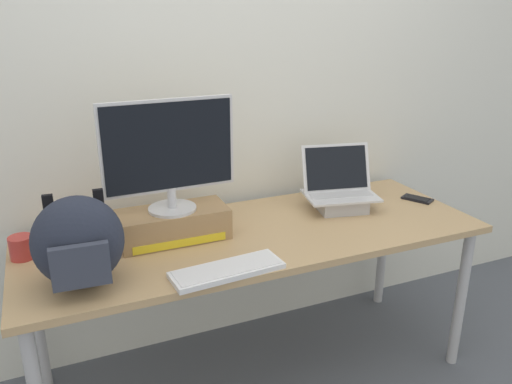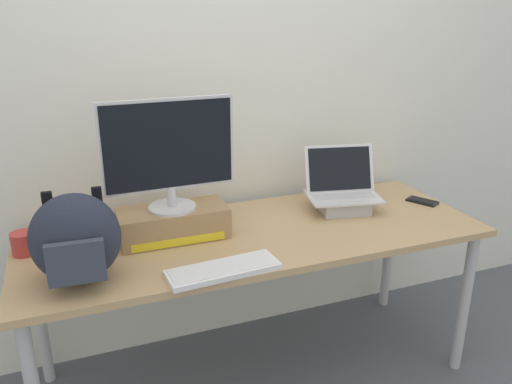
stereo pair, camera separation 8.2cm
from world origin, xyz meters
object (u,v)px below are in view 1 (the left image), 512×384
at_px(toner_box_yellow, 173,224).
at_px(open_laptop, 340,196).
at_px(external_keyboard, 227,270).
at_px(cell_phone, 417,199).
at_px(messenger_backpack, 78,242).
at_px(plush_toy, 95,237).
at_px(coffee_mug, 22,247).
at_px(desktop_monitor, 169,153).

xyz_separation_m(toner_box_yellow, open_laptop, (0.82, 0.03, -0.00)).
xyz_separation_m(external_keyboard, cell_phone, (1.14, 0.33, -0.01)).
distance_m(toner_box_yellow, open_laptop, 0.82).
xyz_separation_m(messenger_backpack, plush_toy, (0.07, 0.26, -0.10)).
height_order(external_keyboard, plush_toy, plush_toy).
relative_size(coffee_mug, plush_toy, 1.17).
distance_m(toner_box_yellow, messenger_backpack, 0.47).
relative_size(external_keyboard, plush_toy, 3.70).
xyz_separation_m(external_keyboard, plush_toy, (-0.42, 0.38, 0.05)).
bearing_deg(external_keyboard, desktop_monitor, 101.43).
xyz_separation_m(toner_box_yellow, messenger_backpack, (-0.39, -0.24, 0.10)).
distance_m(toner_box_yellow, cell_phone, 1.24).
bearing_deg(messenger_backpack, external_keyboard, -10.99).
bearing_deg(open_laptop, coffee_mug, -169.34).
distance_m(messenger_backpack, cell_phone, 1.65).
xyz_separation_m(desktop_monitor, coffee_mug, (-0.58, 0.06, -0.32)).
height_order(open_laptop, cell_phone, open_laptop).
bearing_deg(cell_phone, external_keyboard, 167.61).
bearing_deg(toner_box_yellow, messenger_backpack, -147.90).
xyz_separation_m(external_keyboard, messenger_backpack, (-0.49, 0.12, 0.15)).
xyz_separation_m(toner_box_yellow, external_keyboard, (0.10, -0.37, -0.05)).
xyz_separation_m(desktop_monitor, cell_phone, (1.24, -0.03, -0.36)).
height_order(desktop_monitor, open_laptop, desktop_monitor).
height_order(toner_box_yellow, coffee_mug, toner_box_yellow).
relative_size(external_keyboard, coffee_mug, 3.16).
relative_size(desktop_monitor, external_keyboard, 1.27).
bearing_deg(messenger_backpack, desktop_monitor, 35.09).
distance_m(open_laptop, plush_toy, 1.13).
relative_size(external_keyboard, cell_phone, 2.60).
relative_size(desktop_monitor, messenger_backpack, 1.66).
bearing_deg(coffee_mug, external_keyboard, -31.76).
relative_size(toner_box_yellow, cell_phone, 2.75).
xyz_separation_m(open_laptop, external_keyboard, (-0.72, -0.39, -0.05)).
bearing_deg(open_laptop, messenger_backpack, -155.57).
distance_m(desktop_monitor, cell_phone, 1.30).
height_order(external_keyboard, cell_phone, external_keyboard).
xyz_separation_m(desktop_monitor, messenger_backpack, (-0.39, -0.24, -0.21)).
height_order(toner_box_yellow, messenger_backpack, messenger_backpack).
distance_m(coffee_mug, plush_toy, 0.27).
bearing_deg(toner_box_yellow, coffee_mug, 174.47).
bearing_deg(cell_phone, desktop_monitor, 149.91).
height_order(messenger_backpack, coffee_mug, messenger_backpack).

